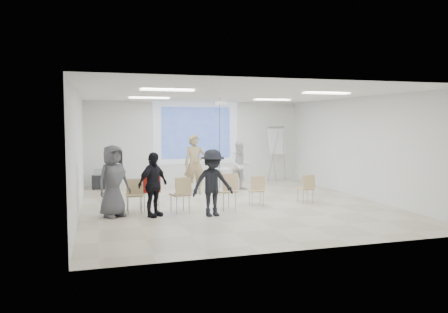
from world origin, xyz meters
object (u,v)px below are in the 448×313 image
object	(u,v)px
player_right	(241,163)
chair_right_inner	(257,188)
chair_center	(228,188)
audience_left	(153,180)
flipchart_easel	(277,141)
audience_mid	(213,178)
chair_left_inner	(181,192)
player_left	(195,160)
chair_right_far	(307,186)
laptop	(180,193)
chair_far_left	(134,192)
audience_outer	(113,177)
pedestal_table	(221,178)
chair_left_mid	(151,188)
av_cart	(100,180)

from	to	relation	value
player_right	chair_right_inner	xyz separation A→B (m)	(-0.46, -2.78, -0.42)
chair_center	audience_left	xyz separation A→B (m)	(-1.93, -0.23, 0.32)
audience_left	flipchart_easel	xyz separation A→B (m)	(5.30, 4.99, 0.65)
audience_mid	flipchart_easel	size ratio (longest dim) A/B	0.88
chair_left_inner	player_left	bearing A→B (deg)	56.34
player_right	chair_right_far	bearing A→B (deg)	-69.93
laptop	chair_right_far	bearing A→B (deg)	168.81
player_right	chair_far_left	bearing A→B (deg)	-142.69
chair_left_inner	audience_outer	size ratio (longest dim) A/B	0.47
chair_center	chair_right_inner	size ratio (longest dim) A/B	1.17
pedestal_table	player_left	size ratio (longest dim) A/B	0.36
player_left	audience_left	size ratio (longest dim) A/B	1.19
chair_right_inner	chair_right_far	world-z (taller)	chair_right_inner
chair_left_inner	chair_right_inner	xyz separation A→B (m)	(2.11, 0.31, -0.05)
chair_right_inner	audience_mid	size ratio (longest dim) A/B	0.45
player_left	chair_left_inner	world-z (taller)	player_left
player_right	chair_far_left	distance (m)	4.65
player_right	flipchart_easel	size ratio (longest dim) A/B	0.86
player_right	flipchart_easel	distance (m)	2.68
chair_far_left	audience_left	world-z (taller)	audience_left
player_left	chair_far_left	xyz separation A→B (m)	(-2.06, -2.39, -0.54)
pedestal_table	chair_right_far	world-z (taller)	chair_right_far
chair_far_left	chair_left_inner	xyz separation A→B (m)	(1.12, -0.31, 0.02)
audience_mid	pedestal_table	bearing A→B (deg)	62.01
chair_far_left	chair_left_inner	bearing A→B (deg)	-16.01
laptop	audience_mid	distance (m)	1.03
chair_right_far	audience_left	xyz separation A→B (m)	(-4.30, -0.52, 0.41)
player_left	chair_left_inner	bearing A→B (deg)	-104.66
chair_right_far	laptop	world-z (taller)	chair_right_far
chair_center	chair_right_inner	world-z (taller)	chair_center
chair_left_mid	player_left	bearing A→B (deg)	48.11
chair_center	chair_left_inner	bearing A→B (deg)	166.92
chair_left_mid	chair_left_inner	distance (m)	0.86
player_right	laptop	distance (m)	3.99
chair_center	av_cart	bearing A→B (deg)	110.83
av_cart	chair_left_mid	bearing A→B (deg)	-61.45
chair_right_inner	audience_left	world-z (taller)	audience_left
chair_right_far	laptop	xyz separation A→B (m)	(-3.60, -0.21, 0.01)
chair_left_inner	av_cart	bearing A→B (deg)	98.28
chair_left_inner	chair_right_far	bearing A→B (deg)	-9.66
chair_right_inner	laptop	distance (m)	2.15
flipchart_easel	pedestal_table	bearing A→B (deg)	-165.30
chair_right_far	audience_mid	distance (m)	3.08
chair_right_far	av_cart	bearing A→B (deg)	138.47
chair_right_inner	av_cart	size ratio (longest dim) A/B	1.21
pedestal_table	audience_mid	world-z (taller)	audience_mid
pedestal_table	chair_right_far	bearing A→B (deg)	-60.54
chair_left_mid	laptop	distance (m)	0.79
chair_center	laptop	bearing A→B (deg)	162.45
player_left	flipchart_easel	size ratio (longest dim) A/B	1.01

